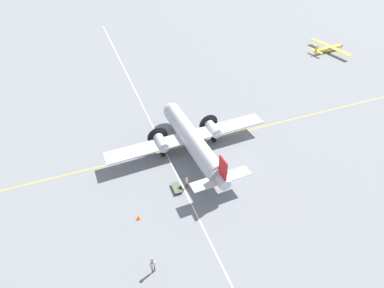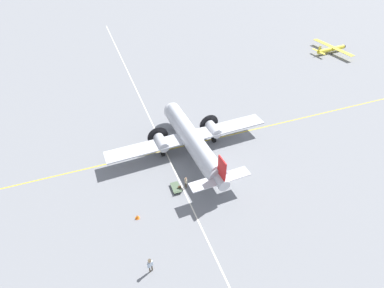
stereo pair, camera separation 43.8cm
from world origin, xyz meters
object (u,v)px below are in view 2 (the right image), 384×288
(airliner_main, at_px, (191,137))
(suitcase_near_door, at_px, (180,188))
(passenger_boarding, at_px, (186,181))
(traffic_cone, at_px, (137,217))
(baggage_cart, at_px, (176,188))
(light_aircraft_distant, at_px, (332,49))
(crew_foreground, at_px, (150,264))

(airliner_main, relative_size, suitcase_near_door, 36.95)
(passenger_boarding, xyz_separation_m, suitcase_near_door, (0.83, 0.10, -0.70))
(airliner_main, xyz_separation_m, suitcase_near_door, (3.73, 6.17, -2.21))
(suitcase_near_door, bearing_deg, passenger_boarding, -172.99)
(suitcase_near_door, bearing_deg, traffic_cone, 22.72)
(baggage_cart, distance_m, light_aircraft_distant, 54.31)
(suitcase_near_door, height_order, baggage_cart, suitcase_near_door)
(passenger_boarding, relative_size, baggage_cart, 0.88)
(crew_foreground, distance_m, light_aircraft_distant, 63.73)
(traffic_cone, bearing_deg, baggage_cart, -153.98)
(light_aircraft_distant, relative_size, traffic_cone, 20.07)
(crew_foreground, distance_m, suitcase_near_door, 10.55)
(suitcase_near_door, height_order, light_aircraft_distant, light_aircraft_distant)
(airliner_main, relative_size, crew_foreground, 12.18)
(passenger_boarding, distance_m, baggage_cart, 1.42)
(crew_foreground, bearing_deg, suitcase_near_door, 35.93)
(baggage_cart, bearing_deg, airliner_main, -33.87)
(crew_foreground, height_order, passenger_boarding, crew_foreground)
(suitcase_near_door, relative_size, baggage_cart, 0.33)
(traffic_cone, bearing_deg, passenger_boarding, -159.14)
(airliner_main, height_order, crew_foreground, airliner_main)
(airliner_main, bearing_deg, traffic_cone, 129.86)
(light_aircraft_distant, xyz_separation_m, traffic_cone, (52.00, 30.29, -0.61))
(suitcase_near_door, distance_m, baggage_cart, 0.44)
(passenger_boarding, bearing_deg, crew_foreground, 134.02)
(crew_foreground, bearing_deg, light_aircraft_distant, 14.47)
(crew_foreground, xyz_separation_m, traffic_cone, (-0.10, -6.40, -0.91))
(crew_foreground, height_order, suitcase_near_door, crew_foreground)
(passenger_boarding, relative_size, traffic_cone, 2.83)
(crew_foreground, height_order, baggage_cart, crew_foreground)
(airliner_main, relative_size, light_aircraft_distant, 1.99)
(airliner_main, bearing_deg, baggage_cart, 143.00)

